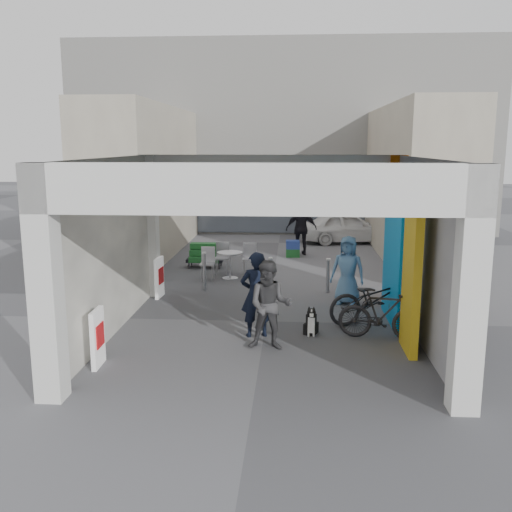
# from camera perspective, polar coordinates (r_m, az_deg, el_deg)

# --- Properties ---
(ground) EXTENTS (90.00, 90.00, 0.00)m
(ground) POSITION_cam_1_polar(r_m,az_deg,el_deg) (12.35, 1.02, -6.55)
(ground) COLOR #58585D
(ground) RESTS_ON ground
(arcade_canopy) EXTENTS (6.40, 6.45, 6.40)m
(arcade_canopy) POSITION_cam_1_polar(r_m,az_deg,el_deg) (11.03, 3.65, 3.56)
(arcade_canopy) COLOR silver
(arcade_canopy) RESTS_ON ground
(far_building) EXTENTS (18.00, 4.08, 8.00)m
(far_building) POSITION_cam_1_polar(r_m,az_deg,el_deg) (25.76, 2.62, 11.63)
(far_building) COLOR silver
(far_building) RESTS_ON ground
(plaza_bldg_left) EXTENTS (2.00, 9.00, 5.00)m
(plaza_bldg_left) POSITION_cam_1_polar(r_m,az_deg,el_deg) (19.95, -10.98, 7.32)
(plaza_bldg_left) COLOR #B6AC96
(plaza_bldg_left) RESTS_ON ground
(plaza_bldg_right) EXTENTS (2.00, 9.00, 5.00)m
(plaza_bldg_right) POSITION_cam_1_polar(r_m,az_deg,el_deg) (19.69, 15.46, 7.08)
(plaza_bldg_right) COLOR #B6AC96
(plaza_bldg_right) RESTS_ON ground
(bollard_left) EXTENTS (0.09, 0.09, 0.99)m
(bollard_left) POSITION_cam_1_polar(r_m,az_deg,el_deg) (14.88, -5.18, -1.56)
(bollard_left) COLOR #979AA0
(bollard_left) RESTS_ON ground
(bollard_center) EXTENTS (0.09, 0.09, 0.92)m
(bollard_center) POSITION_cam_1_polar(r_m,az_deg,el_deg) (14.54, 1.44, -1.97)
(bollard_center) COLOR #979AA0
(bollard_center) RESTS_ON ground
(bollard_right) EXTENTS (0.09, 0.09, 0.87)m
(bollard_right) POSITION_cam_1_polar(r_m,az_deg,el_deg) (14.73, 7.21, -1.98)
(bollard_right) COLOR #979AA0
(bollard_right) RESTS_ON ground
(advert_board_near) EXTENTS (0.11, 0.55, 1.00)m
(advert_board_near) POSITION_cam_1_polar(r_m,az_deg,el_deg) (10.18, -15.54, -7.88)
(advert_board_near) COLOR white
(advert_board_near) RESTS_ON ground
(advert_board_far) EXTENTS (0.13, 0.55, 1.00)m
(advert_board_far) POSITION_cam_1_polar(r_m,az_deg,el_deg) (14.34, -9.63, -2.11)
(advert_board_far) COLOR white
(advert_board_far) RESTS_ON ground
(cafe_set) EXTENTS (1.51, 1.22, 0.91)m
(cafe_set) POSITION_cam_1_polar(r_m,az_deg,el_deg) (16.45, -2.92, -0.92)
(cafe_set) COLOR #B6B6BB
(cafe_set) RESTS_ON ground
(produce_stand) EXTENTS (1.12, 0.60, 0.73)m
(produce_stand) POSITION_cam_1_polar(r_m,az_deg,el_deg) (17.69, -5.12, -0.20)
(produce_stand) COLOR black
(produce_stand) RESTS_ON ground
(crate_stack) EXTENTS (0.47, 0.37, 0.56)m
(crate_stack) POSITION_cam_1_polar(r_m,az_deg,el_deg) (19.31, 3.70, 0.74)
(crate_stack) COLOR #195A21
(crate_stack) RESTS_ON ground
(border_collie) EXTENTS (0.22, 0.43, 0.60)m
(border_collie) POSITION_cam_1_polar(r_m,az_deg,el_deg) (11.49, 5.53, -6.73)
(border_collie) COLOR black
(border_collie) RESTS_ON ground
(man_with_dog) EXTENTS (0.71, 0.55, 1.70)m
(man_with_dog) POSITION_cam_1_polar(r_m,az_deg,el_deg) (11.20, 0.00, -3.87)
(man_with_dog) COLOR black
(man_with_dog) RESTS_ON ground
(man_back_turned) EXTENTS (0.84, 0.67, 1.68)m
(man_back_turned) POSITION_cam_1_polar(r_m,az_deg,el_deg) (10.51, 1.40, -4.96)
(man_back_turned) COLOR #3A3A3D
(man_back_turned) RESTS_ON ground
(man_elderly) EXTENTS (0.92, 0.73, 1.64)m
(man_elderly) POSITION_cam_1_polar(r_m,az_deg,el_deg) (13.67, 9.15, -1.41)
(man_elderly) COLOR #5B86B1
(man_elderly) RESTS_ON ground
(man_crates) EXTENTS (1.12, 0.59, 1.82)m
(man_crates) POSITION_cam_1_polar(r_m,az_deg,el_deg) (19.60, 4.56, 2.74)
(man_crates) COLOR black
(man_crates) RESTS_ON ground
(bicycle_front) EXTENTS (2.19, 1.38, 1.09)m
(bicycle_front) POSITION_cam_1_polar(r_m,az_deg,el_deg) (12.33, 11.80, -4.19)
(bicycle_front) COLOR black
(bicycle_front) RESTS_ON ground
(bicycle_rear) EXTENTS (1.75, 0.81, 1.02)m
(bicycle_rear) POSITION_cam_1_polar(r_m,az_deg,el_deg) (11.37, 12.49, -5.71)
(bicycle_rear) COLOR black
(bicycle_rear) RESTS_ON ground
(white_van) EXTENTS (3.78, 1.99, 1.23)m
(white_van) POSITION_cam_1_polar(r_m,az_deg,el_deg) (22.30, 9.10, 2.89)
(white_van) COLOR white
(white_van) RESTS_ON ground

